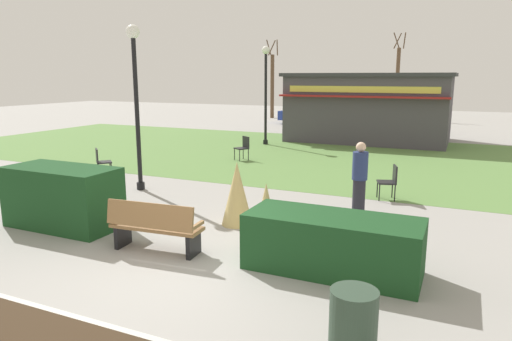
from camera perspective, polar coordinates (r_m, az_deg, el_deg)
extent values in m
plane|color=#999691|center=(7.80, -9.69, -11.99)|extent=(80.00, 80.00, 0.00)
cube|color=#5B8442|center=(18.32, 11.18, 1.64)|extent=(36.00, 12.00, 0.01)
cube|color=olive|center=(8.50, -12.20, -6.85)|extent=(1.73, 0.62, 0.06)
cube|color=olive|center=(8.24, -13.08, -5.44)|extent=(1.70, 0.27, 0.44)
cube|color=black|center=(8.96, -16.15, -7.60)|extent=(0.12, 0.45, 0.45)
cube|color=black|center=(8.22, -7.74, -8.97)|extent=(0.12, 0.45, 0.45)
cube|color=olive|center=(8.90, -16.70, -5.42)|extent=(0.10, 0.44, 0.06)
cube|color=olive|center=(8.08, -7.30, -6.76)|extent=(0.10, 0.44, 0.06)
cube|color=#19421E|center=(10.39, -22.78, -3.06)|extent=(2.40, 1.10, 1.27)
cube|color=#19421E|center=(7.58, 9.43, -8.94)|extent=(2.78, 1.10, 0.92)
cone|color=tan|center=(9.71, -2.35, -2.86)|extent=(0.66, 0.66, 1.35)
cone|color=tan|center=(8.71, 1.26, -5.27)|extent=(0.53, 0.53, 1.15)
cylinder|color=black|center=(13.24, -14.07, -1.85)|extent=(0.22, 0.22, 0.20)
cylinder|color=black|center=(12.94, -14.49, 6.54)|extent=(0.12, 0.12, 4.08)
sphere|color=white|center=(12.95, -15.00, 16.28)|extent=(0.36, 0.36, 0.36)
cylinder|color=black|center=(21.42, 1.18, 3.54)|extent=(0.22, 0.22, 0.20)
cylinder|color=black|center=(21.23, 1.20, 8.73)|extent=(0.12, 0.12, 4.08)
sphere|color=white|center=(21.24, 1.23, 14.67)|extent=(0.36, 0.36, 0.36)
cylinder|color=#2D4233|center=(5.34, 11.91, -18.57)|extent=(0.52, 0.52, 0.88)
cube|color=#47424C|center=(23.33, 13.87, 7.43)|extent=(7.34, 4.53, 3.09)
cube|color=#333338|center=(23.28, 14.07, 11.42)|extent=(7.64, 4.83, 0.16)
cube|color=maroon|center=(20.90, 12.69, 8.91)|extent=(7.44, 0.36, 0.08)
cube|color=#D8CC4C|center=(21.05, 12.82, 9.76)|extent=(6.61, 0.04, 0.28)
cube|color=black|center=(17.26, -1.82, 2.75)|extent=(0.61, 0.61, 0.04)
cube|color=black|center=(17.33, -1.26, 3.53)|extent=(0.39, 0.27, 0.44)
cylinder|color=black|center=(17.36, -2.68, 2.05)|extent=(0.03, 0.03, 0.45)
cylinder|color=black|center=(17.04, -2.04, 1.87)|extent=(0.03, 0.03, 0.45)
cylinder|color=black|center=(17.55, -1.60, 2.16)|extent=(0.03, 0.03, 0.45)
cylinder|color=black|center=(17.23, -0.95, 1.98)|extent=(0.03, 0.03, 0.45)
cube|color=black|center=(12.19, 15.84, -1.41)|extent=(0.55, 0.55, 0.04)
cube|color=black|center=(12.17, 16.82, -0.42)|extent=(0.17, 0.43, 0.44)
cylinder|color=black|center=(12.39, 14.78, -2.22)|extent=(0.03, 0.03, 0.45)
cylinder|color=black|center=(12.02, 15.02, -2.64)|extent=(0.03, 0.03, 0.45)
cylinder|color=black|center=(12.45, 16.51, -2.25)|extent=(0.03, 0.03, 0.45)
cylinder|color=black|center=(12.09, 16.81, -2.67)|extent=(0.03, 0.03, 0.45)
cube|color=black|center=(15.25, -18.29, 1.00)|extent=(0.62, 0.62, 0.04)
cube|color=black|center=(15.20, -19.09, 1.75)|extent=(0.35, 0.33, 0.44)
cylinder|color=black|center=(15.12, -17.46, 0.09)|extent=(0.03, 0.03, 0.45)
cylinder|color=black|center=(15.50, -17.61, 0.35)|extent=(0.03, 0.03, 0.45)
cylinder|color=black|center=(15.09, -18.89, -0.02)|extent=(0.03, 0.03, 0.45)
cylinder|color=black|center=(15.47, -19.00, 0.24)|extent=(0.03, 0.03, 0.45)
cylinder|color=#23232D|center=(10.58, 12.59, -3.34)|extent=(0.28, 0.28, 0.85)
cylinder|color=navy|center=(10.41, 12.77, 0.57)|extent=(0.34, 0.34, 0.62)
sphere|color=beige|center=(10.34, 12.87, 2.85)|extent=(0.22, 0.22, 0.22)
cube|color=navy|center=(30.71, 6.98, 6.74)|extent=(4.26, 1.95, 0.60)
cube|color=black|center=(30.73, 6.73, 7.55)|extent=(2.36, 1.66, 0.44)
cylinder|color=black|center=(31.20, 9.81, 6.31)|extent=(0.65, 0.24, 0.64)
cylinder|color=black|center=(29.45, 8.77, 6.04)|extent=(0.65, 0.24, 0.64)
cylinder|color=black|center=(32.04, 5.32, 6.56)|extent=(0.65, 0.24, 0.64)
cylinder|color=black|center=(30.34, 4.05, 6.30)|extent=(0.65, 0.24, 0.64)
cylinder|color=brown|center=(35.06, 2.02, 10.33)|extent=(0.28, 0.28, 4.67)
cylinder|color=brown|center=(35.08, 2.65, 14.96)|extent=(0.25, 0.58, 1.12)
cylinder|color=brown|center=(35.46, 1.98, 14.93)|extent=(0.54, 0.36, 1.12)
cylinder|color=brown|center=(34.90, 1.59, 14.99)|extent=(0.54, 0.35, 1.12)
cylinder|color=brown|center=(36.05, 17.05, 10.24)|extent=(0.28, 0.28, 5.13)
cylinder|color=brown|center=(36.19, 17.91, 15.06)|extent=(0.25, 0.58, 1.12)
cylinder|color=brown|center=(36.46, 17.12, 15.08)|extent=(0.54, 0.36, 1.12)
cylinder|color=brown|center=(35.86, 17.00, 15.15)|extent=(0.54, 0.35, 1.12)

